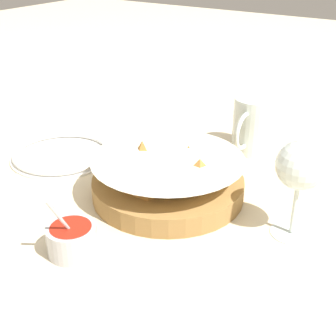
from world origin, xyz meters
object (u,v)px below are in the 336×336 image
(side_plate, at_px, (61,154))
(food_basket, at_px, (168,179))
(wine_glass, at_px, (300,169))
(sauce_cup, at_px, (72,238))
(beer_mug, at_px, (254,127))

(side_plate, bearing_deg, food_basket, 88.26)
(wine_glass, bearing_deg, sauce_cup, -48.26)
(beer_mug, bearing_deg, side_plate, -51.49)
(wine_glass, bearing_deg, food_basket, -87.70)
(sauce_cup, bearing_deg, food_basket, 173.02)
(sauce_cup, distance_m, side_plate, 0.34)
(beer_mug, height_order, side_plate, beer_mug)
(wine_glass, xyz_separation_m, side_plate, (0.00, -0.50, -0.11))
(beer_mug, bearing_deg, food_basket, -9.60)
(food_basket, xyz_separation_m, side_plate, (-0.01, -0.27, -0.03))
(food_basket, relative_size, beer_mug, 1.98)
(food_basket, height_order, wine_glass, wine_glass)
(wine_glass, xyz_separation_m, beer_mug, (-0.25, -0.18, -0.06))
(food_basket, bearing_deg, wine_glass, 92.30)
(sauce_cup, height_order, wine_glass, wine_glass)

